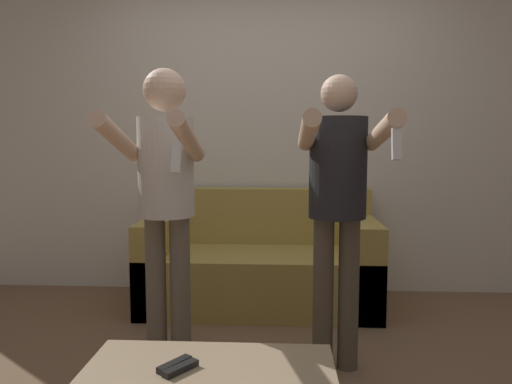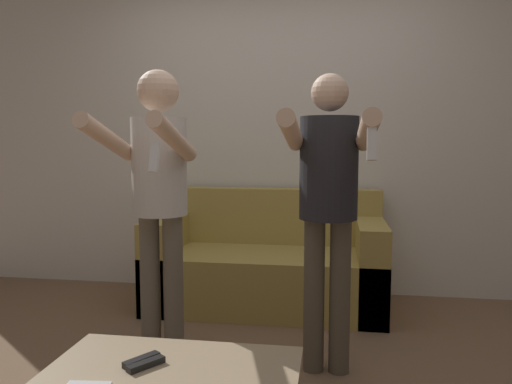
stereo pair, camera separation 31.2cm
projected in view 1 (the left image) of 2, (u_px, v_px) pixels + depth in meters
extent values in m
cube|color=silver|center=(270.00, 125.00, 4.02)|extent=(6.40, 0.06, 2.70)
cube|color=#AD9347|center=(259.00, 279.00, 3.68)|extent=(1.70, 0.79, 0.42)
cube|color=#AD9347|center=(261.00, 216.00, 3.95)|extent=(1.70, 0.16, 0.43)
cube|color=#AD9347|center=(159.00, 262.00, 3.71)|extent=(0.20, 0.79, 0.66)
cube|color=#AD9347|center=(362.00, 264.00, 3.63)|extent=(0.20, 0.79, 0.66)
cylinder|color=#6B6051|center=(156.00, 291.00, 2.72)|extent=(0.11, 0.11, 0.82)
cylinder|color=#6B6051|center=(180.00, 291.00, 2.71)|extent=(0.11, 0.11, 0.82)
cylinder|color=silver|center=(166.00, 167.00, 2.64)|extent=(0.30, 0.30, 0.53)
sphere|color=beige|center=(165.00, 90.00, 2.60)|extent=(0.22, 0.22, 0.22)
cylinder|color=beige|center=(118.00, 138.00, 2.38)|extent=(0.08, 0.55, 0.24)
cylinder|color=beige|center=(188.00, 138.00, 2.36)|extent=(0.08, 0.55, 0.24)
cube|color=white|center=(176.00, 158.00, 2.10)|extent=(0.04, 0.07, 0.13)
cylinder|color=brown|center=(323.00, 293.00, 2.67)|extent=(0.11, 0.11, 0.82)
cylinder|color=brown|center=(348.00, 294.00, 2.66)|extent=(0.11, 0.11, 0.82)
cylinder|color=#232328|center=(338.00, 168.00, 2.60)|extent=(0.30, 0.30, 0.53)
sphere|color=beige|center=(339.00, 93.00, 2.56)|extent=(0.19, 0.19, 0.19)
cylinder|color=beige|center=(308.00, 132.00, 2.30)|extent=(0.08, 0.59, 0.18)
cylinder|color=beige|center=(383.00, 132.00, 2.29)|extent=(0.08, 0.59, 0.18)
cube|color=white|center=(397.00, 144.00, 2.01)|extent=(0.04, 0.05, 0.13)
cube|color=tan|center=(207.00, 380.00, 1.80)|extent=(0.94, 0.59, 0.04)
cube|color=black|center=(181.00, 368.00, 1.83)|extent=(0.12, 0.14, 0.02)
cube|color=black|center=(174.00, 365.00, 1.86)|extent=(0.11, 0.14, 0.02)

